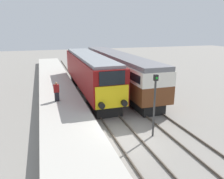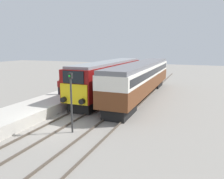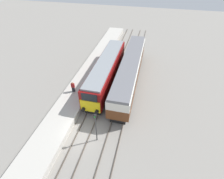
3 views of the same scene
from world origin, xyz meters
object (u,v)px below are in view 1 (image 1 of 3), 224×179
(person_on_platform, at_px, (57,92))
(signal_post, at_px, (155,101))
(locomotive, at_px, (89,72))
(passenger_carriage, at_px, (117,67))

(person_on_platform, relative_size, signal_post, 0.40)
(person_on_platform, xyz_separation_m, signal_post, (5.34, -6.37, 0.73))
(person_on_platform, bearing_deg, locomotive, 49.34)
(locomotive, xyz_separation_m, signal_post, (1.70, -10.61, 0.11))
(passenger_carriage, distance_m, signal_post, 11.87)
(locomotive, height_order, signal_post, locomotive)
(locomotive, relative_size, person_on_platform, 9.91)
(passenger_carriage, xyz_separation_m, person_on_platform, (-7.04, -5.38, -0.74))
(locomotive, bearing_deg, person_on_platform, -130.66)
(locomotive, distance_m, signal_post, 10.75)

